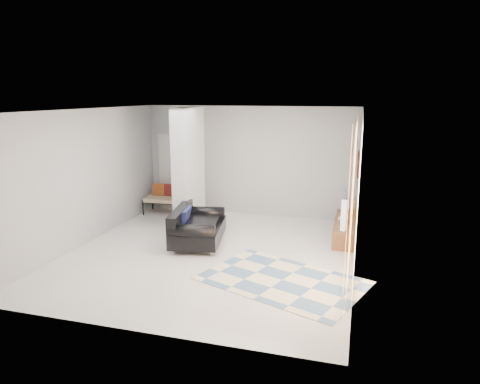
# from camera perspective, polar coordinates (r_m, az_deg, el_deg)

# --- Properties ---
(floor) EXTENTS (6.00, 6.00, 0.00)m
(floor) POSITION_cam_1_polar(r_m,az_deg,el_deg) (8.62, -3.87, -8.10)
(floor) COLOR beige
(floor) RESTS_ON ground
(ceiling) EXTENTS (6.00, 6.00, 0.00)m
(ceiling) POSITION_cam_1_polar(r_m,az_deg,el_deg) (8.05, -4.18, 10.84)
(ceiling) COLOR white
(ceiling) RESTS_ON wall_back
(wall_back) EXTENTS (6.00, 0.00, 6.00)m
(wall_back) POSITION_cam_1_polar(r_m,az_deg,el_deg) (11.05, 1.24, 4.13)
(wall_back) COLOR #AFB1B4
(wall_back) RESTS_ON ground
(wall_front) EXTENTS (6.00, 0.00, 6.00)m
(wall_front) POSITION_cam_1_polar(r_m,az_deg,el_deg) (5.58, -14.48, -5.08)
(wall_front) COLOR #AFB1B4
(wall_front) RESTS_ON ground
(wall_left) EXTENTS (0.00, 6.00, 6.00)m
(wall_left) POSITION_cam_1_polar(r_m,az_deg,el_deg) (9.50, -19.85, 1.91)
(wall_left) COLOR #AFB1B4
(wall_left) RESTS_ON ground
(wall_right) EXTENTS (0.00, 6.00, 6.00)m
(wall_right) POSITION_cam_1_polar(r_m,az_deg,el_deg) (7.75, 15.49, -0.12)
(wall_right) COLOR #AFB1B4
(wall_right) RESTS_ON ground
(partition_column) EXTENTS (0.35, 1.20, 2.80)m
(partition_column) POSITION_cam_1_polar(r_m,az_deg,el_deg) (10.08, -6.85, 3.19)
(partition_column) COLOR #B9BFC1
(partition_column) RESTS_ON floor
(hallway_door) EXTENTS (0.85, 0.06, 2.04)m
(hallway_door) POSITION_cam_1_polar(r_m,az_deg,el_deg) (11.77, -8.78, 2.64)
(hallway_door) COLOR silver
(hallway_door) RESTS_ON floor
(curtain) EXTENTS (0.00, 2.55, 2.55)m
(curtain) POSITION_cam_1_polar(r_m,az_deg,el_deg) (6.62, 14.71, -1.82)
(curtain) COLOR #F79F41
(curtain) RESTS_ON wall_right
(wall_art) EXTENTS (0.04, 0.45, 0.55)m
(wall_art) POSITION_cam_1_polar(r_m,az_deg,el_deg) (9.38, 15.51, 3.63)
(wall_art) COLOR #33170D
(wall_art) RESTS_ON wall_right
(media_console) EXTENTS (0.45, 1.83, 0.80)m
(media_console) POSITION_cam_1_polar(r_m,az_deg,el_deg) (9.71, 13.82, -4.74)
(media_console) COLOR brown
(media_console) RESTS_ON floor
(loveseat) EXTENTS (1.23, 1.78, 0.76)m
(loveseat) POSITION_cam_1_polar(r_m,az_deg,el_deg) (9.08, -5.96, -4.67)
(loveseat) COLOR silver
(loveseat) RESTS_ON floor
(daybed) EXTENTS (1.56, 0.72, 0.77)m
(daybed) POSITION_cam_1_polar(r_m,az_deg,el_deg) (11.39, -8.89, -0.75)
(daybed) COLOR black
(daybed) RESTS_ON floor
(area_rug) EXTENTS (3.06, 2.55, 0.01)m
(area_rug) POSITION_cam_1_polar(r_m,az_deg,el_deg) (7.43, 5.67, -11.64)
(area_rug) COLOR beige
(area_rug) RESTS_ON floor
(cylinder_lamp) EXTENTS (0.11, 0.11, 0.62)m
(cylinder_lamp) POSITION_cam_1_polar(r_m,az_deg,el_deg) (8.84, 13.67, -3.05)
(cylinder_lamp) COLOR white
(cylinder_lamp) RESTS_ON media_console
(bronze_figurine) EXTENTS (0.13, 0.13, 0.22)m
(bronze_figurine) POSITION_cam_1_polar(r_m,az_deg,el_deg) (10.16, 13.75, -2.16)
(bronze_figurine) COLOR black
(bronze_figurine) RESTS_ON media_console
(vase) EXTENTS (0.23, 0.23, 0.21)m
(vase) POSITION_cam_1_polar(r_m,az_deg,el_deg) (9.42, 13.56, -3.35)
(vase) COLOR silver
(vase) RESTS_ON media_console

